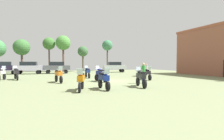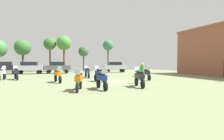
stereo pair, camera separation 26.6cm
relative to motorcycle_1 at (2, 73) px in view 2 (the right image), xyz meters
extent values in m
cube|color=#758058|center=(10.28, -4.74, -0.74)|extent=(44.00, 52.00, 0.02)
cylinder|color=black|center=(0.08, 0.73, -0.40)|extent=(0.19, 0.66, 0.65)
cube|color=silver|center=(0.00, -0.03, 0.10)|extent=(0.50, 1.33, 0.36)
ellipsoid|color=silver|center=(0.03, 0.26, 0.38)|extent=(0.37, 0.51, 0.24)
cube|color=black|center=(-0.03, -0.25, 0.34)|extent=(0.36, 0.59, 0.12)
cube|color=silver|center=(0.06, 0.58, 0.56)|extent=(0.37, 0.19, 0.39)
cylinder|color=#B7B7BC|center=(0.05, 0.49, 0.50)|extent=(0.62, 0.10, 0.04)
cylinder|color=black|center=(8.99, -3.97, -0.39)|extent=(0.29, 0.68, 0.68)
cylinder|color=black|center=(9.38, -5.41, -0.39)|extent=(0.29, 0.68, 0.68)
cube|color=navy|center=(9.18, -4.69, 0.13)|extent=(0.68, 1.32, 0.36)
ellipsoid|color=navy|center=(9.11, -4.41, 0.41)|extent=(0.44, 0.55, 0.24)
cube|color=black|center=(9.24, -4.90, 0.37)|extent=(0.44, 0.62, 0.12)
cube|color=silver|center=(9.02, -4.11, 0.59)|extent=(0.39, 0.24, 0.39)
cylinder|color=#B7B7BC|center=(9.05, -4.20, 0.53)|extent=(0.61, 0.20, 0.04)
cylinder|color=black|center=(5.51, -4.83, -0.40)|extent=(0.26, 0.67, 0.66)
cylinder|color=black|center=(5.19, -3.31, -0.40)|extent=(0.26, 0.67, 0.66)
cube|color=orange|center=(5.35, -4.07, 0.11)|extent=(0.63, 1.37, 0.36)
ellipsoid|color=orange|center=(5.41, -4.36, 0.39)|extent=(0.41, 0.54, 0.24)
cube|color=black|center=(5.30, -3.84, 0.35)|extent=(0.41, 0.61, 0.12)
cube|color=silver|center=(5.48, -4.68, 0.57)|extent=(0.38, 0.22, 0.39)
cylinder|color=#B7B7BC|center=(5.46, -4.58, 0.51)|extent=(0.61, 0.17, 0.04)
cylinder|color=black|center=(15.82, -0.87, -0.43)|extent=(0.29, 0.61, 0.60)
cylinder|color=black|center=(16.28, 0.69, -0.43)|extent=(0.29, 0.61, 0.60)
cube|color=maroon|center=(16.05, -0.09, 0.05)|extent=(0.74, 1.42, 0.36)
ellipsoid|color=maroon|center=(15.96, -0.39, 0.33)|extent=(0.44, 0.55, 0.24)
cube|color=black|center=(16.12, 0.14, 0.29)|extent=(0.45, 0.62, 0.12)
cube|color=silver|center=(15.86, -0.72, 0.51)|extent=(0.39, 0.25, 0.39)
cylinder|color=#B7B7BC|center=(15.89, -0.62, 0.45)|extent=(0.60, 0.21, 0.04)
cylinder|color=black|center=(8.00, -10.11, -0.42)|extent=(0.15, 0.63, 0.63)
cylinder|color=black|center=(7.94, -8.65, -0.42)|extent=(0.15, 0.63, 0.63)
cube|color=navy|center=(7.97, -9.38, 0.08)|extent=(0.41, 1.26, 0.36)
ellipsoid|color=navy|center=(7.98, -9.66, 0.36)|extent=(0.34, 0.49, 0.24)
cube|color=black|center=(7.96, -9.16, 0.32)|extent=(0.32, 0.57, 0.12)
cube|color=silver|center=(8.00, -9.97, 0.54)|extent=(0.37, 0.17, 0.39)
cylinder|color=#B7B7BC|center=(7.99, -9.88, 0.48)|extent=(0.62, 0.06, 0.04)
cylinder|color=black|center=(11.05, -8.54, -0.40)|extent=(0.24, 0.67, 0.66)
cylinder|color=black|center=(10.76, -10.00, -0.40)|extent=(0.24, 0.67, 0.66)
cube|color=black|center=(10.91, -9.27, 0.11)|extent=(0.60, 1.31, 0.36)
ellipsoid|color=black|center=(10.96, -8.99, 0.39)|extent=(0.41, 0.53, 0.24)
cube|color=black|center=(10.86, -9.49, 0.35)|extent=(0.40, 0.61, 0.12)
cube|color=silver|center=(11.02, -8.68, 0.57)|extent=(0.38, 0.22, 0.39)
cylinder|color=#B7B7BC|center=(11.00, -8.77, 0.51)|extent=(0.62, 0.15, 0.04)
cylinder|color=black|center=(1.05, 0.98, -0.40)|extent=(0.30, 0.67, 0.66)
cylinder|color=black|center=(1.50, -0.57, -0.40)|extent=(0.30, 0.67, 0.66)
cube|color=black|center=(1.28, 0.21, 0.11)|extent=(0.73, 1.42, 0.36)
ellipsoid|color=black|center=(1.19, 0.51, 0.39)|extent=(0.44, 0.55, 0.24)
cube|color=black|center=(1.35, -0.02, 0.35)|extent=(0.44, 0.62, 0.12)
cube|color=silver|center=(1.10, 0.83, 0.57)|extent=(0.39, 0.25, 0.39)
cylinder|color=#B7B7BC|center=(1.13, 0.74, 0.51)|extent=(0.61, 0.21, 0.04)
cylinder|color=black|center=(8.88, 0.63, -0.41)|extent=(0.14, 0.64, 0.64)
cylinder|color=black|center=(8.92, -0.86, -0.41)|extent=(0.14, 0.64, 0.64)
cube|color=navy|center=(8.90, -0.11, 0.09)|extent=(0.40, 1.27, 0.36)
ellipsoid|color=navy|center=(8.89, 0.17, 0.37)|extent=(0.33, 0.49, 0.24)
cube|color=black|center=(8.91, -0.34, 0.33)|extent=(0.32, 0.57, 0.12)
cube|color=silver|center=(8.88, 0.49, 0.55)|extent=(0.36, 0.16, 0.39)
cylinder|color=#B7B7BC|center=(8.89, 0.39, 0.49)|extent=(0.62, 0.05, 0.04)
cylinder|color=black|center=(14.23, -5.36, -0.42)|extent=(0.20, 0.63, 0.62)
cylinder|color=black|center=(14.42, -3.89, -0.42)|extent=(0.20, 0.63, 0.62)
cube|color=black|center=(14.32, -4.63, 0.07)|extent=(0.52, 1.29, 0.36)
ellipsoid|color=black|center=(14.29, -4.91, 0.35)|extent=(0.38, 0.52, 0.24)
cube|color=black|center=(14.35, -4.41, 0.31)|extent=(0.37, 0.59, 0.12)
cube|color=silver|center=(14.25, -5.22, 0.53)|extent=(0.38, 0.20, 0.39)
cylinder|color=#B7B7BC|center=(14.26, -5.13, 0.47)|extent=(0.62, 0.11, 0.04)
cylinder|color=black|center=(6.23, -10.07, -0.41)|extent=(0.30, 0.64, 0.63)
cylinder|color=black|center=(6.68, -8.59, -0.41)|extent=(0.30, 0.64, 0.63)
cube|color=#C16F0D|center=(6.46, -9.33, 0.08)|extent=(0.73, 1.36, 0.36)
ellipsoid|color=#C16F0D|center=(6.37, -9.61, 0.36)|extent=(0.45, 0.55, 0.24)
cube|color=black|center=(6.53, -9.11, 0.32)|extent=(0.45, 0.62, 0.12)
cube|color=silver|center=(6.28, -9.93, 0.54)|extent=(0.39, 0.25, 0.39)
cylinder|color=#B7B7BC|center=(6.30, -9.83, 0.48)|extent=(0.60, 0.22, 0.04)
cylinder|color=black|center=(-0.78, 10.79, -0.41)|extent=(0.66, 0.30, 0.64)
cylinder|color=black|center=(-0.95, 12.22, -0.41)|extent=(0.66, 0.30, 0.64)
cube|color=black|center=(-2.32, 11.33, 0.28)|extent=(4.49, 2.31, 0.75)
cube|color=black|center=(-2.32, 11.33, 0.96)|extent=(2.54, 1.86, 0.61)
cylinder|color=black|center=(14.96, 9.87, -0.41)|extent=(0.66, 0.31, 0.64)
cylinder|color=black|center=(15.17, 11.29, -0.41)|extent=(0.66, 0.31, 0.64)
cylinder|color=black|center=(17.86, 9.45, -0.41)|extent=(0.66, 0.31, 0.64)
cylinder|color=black|center=(18.06, 10.88, -0.41)|extent=(0.66, 0.31, 0.64)
cube|color=#B0B9BD|center=(16.51, 10.37, 0.28)|extent=(4.51, 2.39, 0.75)
cube|color=black|center=(16.51, 10.37, 0.96)|extent=(2.57, 1.90, 0.61)
cylinder|color=black|center=(4.40, 9.78, -0.41)|extent=(0.65, 0.26, 0.64)
cylinder|color=black|center=(4.49, 11.22, -0.41)|extent=(0.65, 0.26, 0.64)
cylinder|color=black|center=(7.32, 9.59, -0.41)|extent=(0.65, 0.26, 0.64)
cylinder|color=black|center=(7.41, 11.03, -0.41)|extent=(0.65, 0.26, 0.64)
cube|color=#4E5157|center=(5.91, 10.41, 0.28)|extent=(4.41, 2.08, 0.75)
cube|color=black|center=(5.91, 10.41, 0.96)|extent=(2.46, 1.74, 0.61)
cylinder|color=black|center=(0.01, 9.74, -0.41)|extent=(0.66, 0.28, 0.64)
cylinder|color=black|center=(0.16, 11.17, -0.41)|extent=(0.66, 0.28, 0.64)
cylinder|color=black|center=(2.92, 9.45, -0.41)|extent=(0.66, 0.28, 0.64)
cylinder|color=black|center=(3.06, 10.88, -0.41)|extent=(0.66, 0.28, 0.64)
cube|color=#ADAAC0|center=(1.54, 10.31, 0.28)|extent=(4.46, 2.22, 0.75)
cube|color=black|center=(1.54, 10.31, 0.96)|extent=(2.51, 1.81, 0.61)
cylinder|color=#2B324C|center=(12.33, -7.35, -0.29)|extent=(0.14, 0.14, 0.87)
cylinder|color=#2B324C|center=(12.17, -7.40, -0.29)|extent=(0.14, 0.14, 0.87)
cylinder|color=#338C38|center=(12.25, -7.37, 0.49)|extent=(0.43, 0.43, 0.69)
sphere|color=tan|center=(12.25, -7.37, 0.95)|extent=(0.24, 0.24, 0.24)
cylinder|color=#232542|center=(17.97, 1.39, -0.33)|extent=(0.14, 0.14, 0.80)
cylinder|color=#232542|center=(18.14, 1.37, -0.33)|extent=(0.14, 0.14, 0.80)
cylinder|color=silver|center=(18.06, 1.38, 0.39)|extent=(0.37, 0.37, 0.64)
sphere|color=tan|center=(18.06, 1.38, 0.82)|extent=(0.22, 0.22, 0.22)
cylinder|color=#4C3B32|center=(-0.29, 16.89, 1.35)|extent=(0.39, 0.39, 4.16)
sphere|color=#396B33|center=(-0.29, 16.89, 4.12)|extent=(3.09, 3.09, 3.09)
cylinder|color=brown|center=(7.44, 16.23, 1.92)|extent=(0.37, 0.37, 5.29)
sphere|color=#488539|center=(7.44, 16.23, 5.23)|extent=(2.99, 2.99, 2.99)
cylinder|color=#4F3F2E|center=(11.53, 16.32, 1.17)|extent=(0.33, 0.33, 3.80)
sphere|color=#386036|center=(11.53, 16.32, 3.57)|extent=(2.24, 2.24, 2.24)
cylinder|color=#4C432F|center=(17.34, 16.96, 1.94)|extent=(0.32, 0.32, 5.35)
sphere|color=#3C774E|center=(17.34, 16.96, 5.16)|extent=(2.42, 2.42, 2.42)
cylinder|color=brown|center=(4.71, 17.28, 1.88)|extent=(0.31, 0.31, 5.23)
sphere|color=#3A6C2D|center=(4.71, 17.28, 5.06)|extent=(2.51, 2.51, 2.51)
camera|label=1|loc=(4.48, -20.24, 1.05)|focal=27.24mm
camera|label=2|loc=(4.73, -20.33, 1.05)|focal=27.24mm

